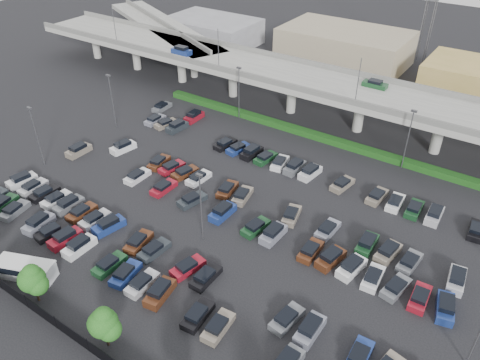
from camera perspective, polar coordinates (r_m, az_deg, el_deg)
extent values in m
plane|color=black|center=(67.29, -0.35, -3.50)|extent=(280.00, 280.00, 0.00)
cube|color=gray|center=(88.39, 11.66, 10.94)|extent=(150.00, 13.00, 1.10)
cube|color=#5D5D58|center=(82.67, 9.93, 10.27)|extent=(150.00, 0.50, 1.00)
cube|color=#5D5D58|center=(93.44, 13.35, 12.71)|extent=(150.00, 0.50, 1.00)
cylinder|color=gray|center=(127.46, -17.18, 15.49)|extent=(1.80, 1.80, 6.70)
cube|color=#5D5D58|center=(126.56, -17.42, 16.83)|extent=(2.60, 9.75, 0.50)
cylinder|color=gray|center=(117.37, -12.55, 14.62)|extent=(1.80, 1.80, 6.70)
cube|color=#5D5D58|center=(116.39, -12.75, 16.08)|extent=(2.60, 9.75, 0.50)
cylinder|color=gray|center=(108.15, -7.15, 13.48)|extent=(1.80, 1.80, 6.70)
cube|color=#5D5D58|center=(107.10, -7.27, 15.06)|extent=(2.60, 9.75, 0.50)
cylinder|color=gray|center=(100.06, -0.88, 12.00)|extent=(1.80, 1.80, 6.70)
cube|color=#5D5D58|center=(98.91, -0.89, 13.69)|extent=(2.60, 9.75, 0.50)
cylinder|color=gray|center=(93.37, 6.30, 10.11)|extent=(1.80, 1.80, 6.70)
cube|color=#5D5D58|center=(92.14, 6.42, 11.90)|extent=(2.60, 9.75, 0.50)
cylinder|color=gray|center=(88.41, 14.33, 7.79)|extent=(1.80, 1.80, 6.70)
cube|color=#5D5D58|center=(87.11, 14.62, 9.64)|extent=(2.60, 9.75, 0.50)
cylinder|color=gray|center=(85.48, 23.00, 5.08)|extent=(1.80, 1.80, 6.70)
cube|color=#5D5D58|center=(84.13, 23.48, 6.94)|extent=(2.60, 9.75, 0.50)
cube|color=navy|center=(102.50, -7.14, 15.27)|extent=(4.40, 1.82, 1.05)
cube|color=black|center=(102.24, -7.17, 15.70)|extent=(2.60, 1.60, 0.65)
cube|color=#174221|center=(88.81, 16.11, 11.09)|extent=(4.40, 1.82, 0.82)
cube|color=black|center=(88.58, 16.18, 11.46)|extent=(2.30, 1.60, 0.50)
cylinder|color=#4D4D52|center=(110.27, -15.05, 17.67)|extent=(0.14, 0.14, 8.00)
cylinder|color=#4D4D52|center=(91.93, -2.65, 15.55)|extent=(0.14, 0.14, 8.00)
cylinder|color=#4D4D52|center=(79.44, 14.19, 11.48)|extent=(0.14, 0.14, 8.00)
cube|color=gray|center=(124.29, -9.41, 17.94)|extent=(50.93, 30.13, 1.10)
cube|color=#5D5D58|center=(124.01, -9.46, 18.41)|extent=(47.34, 22.43, 1.00)
cylinder|color=gray|center=(142.53, -12.40, 18.08)|extent=(1.60, 1.60, 6.70)
cylinder|color=gray|center=(131.66, -10.49, 16.98)|extent=(1.60, 1.60, 6.70)
cylinder|color=gray|center=(121.00, -8.28, 15.65)|extent=(1.60, 1.60, 6.70)
cylinder|color=gray|center=(110.62, -5.68, 14.05)|extent=(1.60, 1.60, 6.70)
cube|color=#144012|center=(85.44, 9.21, 5.36)|extent=(66.00, 1.60, 1.10)
cube|color=black|center=(52.75, -18.75, -18.10)|extent=(70.00, 0.06, 1.80)
cylinder|color=black|center=(61.78, -27.20, -11.10)|extent=(0.10, 0.10, 2.00)
cylinder|color=black|center=(58.30, -24.55, -13.35)|extent=(0.10, 0.10, 2.00)
cylinder|color=black|center=(55.07, -21.52, -15.85)|extent=(0.10, 0.10, 2.00)
cylinder|color=black|center=(52.11, -18.04, -18.60)|extent=(0.10, 0.10, 2.00)
cylinder|color=#332316|center=(58.69, -23.49, -12.67)|extent=(0.26, 0.26, 1.96)
sphere|color=#154E14|center=(57.08, -24.04, -11.00)|extent=(3.04, 3.04, 3.04)
sphere|color=#154E14|center=(57.00, -23.42, -11.66)|extent=(2.39, 2.39, 2.39)
sphere|color=#154E14|center=(57.69, -24.37, -11.00)|extent=(2.39, 2.39, 2.39)
sphere|color=#154E14|center=(56.52, -24.12, -10.32)|extent=(2.06, 2.06, 2.06)
cylinder|color=#332316|center=(52.08, -15.90, -18.12)|extent=(0.26, 0.26, 1.97)
sphere|color=#154E14|center=(50.25, -16.34, -16.42)|extent=(3.07, 3.07, 3.07)
sphere|color=#154E14|center=(50.30, -15.58, -17.15)|extent=(2.41, 2.41, 2.41)
sphere|color=#154E14|center=(50.81, -16.81, -16.37)|extent=(2.41, 2.41, 2.41)
sphere|color=#154E14|center=(49.62, -16.37, -15.71)|extent=(2.08, 2.08, 2.08)
cube|color=white|center=(62.09, -24.60, -9.95)|extent=(7.28, 4.69, 2.02)
cube|color=black|center=(61.79, -24.70, -9.63)|extent=(6.41, 4.39, 0.91)
cube|color=white|center=(61.37, -24.85, -9.19)|extent=(7.41, 4.81, 0.24)
cube|color=#174221|center=(75.62, -26.90, -2.63)|extent=(2.66, 4.67, 0.82)
cube|color=black|center=(75.22, -27.14, -2.31)|extent=(2.03, 2.57, 0.50)
cube|color=slate|center=(73.52, -25.76, -3.38)|extent=(2.65, 4.67, 0.82)
cube|color=black|center=(73.10, -26.01, -3.06)|extent=(2.02, 2.57, 0.50)
cube|color=gray|center=(69.37, -23.31, -4.94)|extent=(2.31, 4.58, 1.05)
cube|color=black|center=(68.90, -23.46, -4.41)|extent=(1.89, 2.76, 0.65)
cube|color=black|center=(67.48, -21.93, -5.90)|extent=(2.45, 4.62, 0.82)
cube|color=black|center=(67.03, -22.18, -5.57)|extent=(1.92, 2.51, 0.50)
cube|color=maroon|center=(65.50, -20.51, -6.76)|extent=(2.20, 4.54, 1.05)
cube|color=black|center=(65.00, -20.66, -6.21)|extent=(1.82, 2.73, 0.65)
cube|color=white|center=(63.66, -18.98, -7.74)|extent=(1.83, 4.40, 1.05)
cube|color=black|center=(63.14, -19.12, -7.18)|extent=(1.61, 2.60, 0.65)
cube|color=#174221|center=(60.25, -15.60, -9.94)|extent=(1.88, 4.42, 0.82)
cube|color=black|center=(59.74, -15.84, -9.61)|extent=(1.63, 2.32, 0.50)
cube|color=navy|center=(58.63, -13.76, -11.08)|extent=(2.49, 4.63, 0.82)
cube|color=black|center=(58.11, -13.99, -10.75)|extent=(1.94, 2.52, 0.50)
cube|color=silver|center=(57.09, -11.80, -12.27)|extent=(1.91, 4.44, 0.82)
cube|color=black|center=(56.56, -12.02, -11.95)|extent=(1.65, 2.33, 0.50)
cube|color=#522915|center=(55.57, -9.73, -13.43)|extent=(2.51, 4.64, 1.05)
cube|color=black|center=(54.97, -9.81, -12.86)|extent=(2.00, 2.82, 0.65)
cube|color=black|center=(53.07, -5.15, -16.12)|extent=(2.22, 4.55, 0.82)
cube|color=black|center=(52.50, -5.33, -15.82)|extent=(1.81, 2.44, 0.50)
cube|color=gray|center=(51.96, -2.67, -17.48)|extent=(2.15, 4.53, 0.82)
cube|color=black|center=(51.37, -2.82, -17.18)|extent=(1.77, 2.42, 0.50)
cube|color=black|center=(48.61, 5.72, -21.01)|extent=(1.70, 2.66, 0.65)
cube|color=white|center=(79.48, -25.05, -0.13)|extent=(2.45, 4.62, 1.05)
cube|color=black|center=(79.06, -25.19, 0.36)|extent=(1.97, 2.81, 0.65)
cube|color=silver|center=(77.44, -23.90, -0.84)|extent=(1.96, 4.46, 0.82)
cube|color=black|center=(77.03, -24.12, -0.53)|extent=(1.68, 2.35, 0.50)
cube|color=black|center=(75.39, -22.71, -1.53)|extent=(2.01, 4.48, 0.82)
cube|color=black|center=(74.97, -22.93, -1.21)|extent=(1.70, 2.37, 0.50)
cube|color=white|center=(73.38, -21.45, -2.25)|extent=(1.95, 4.45, 0.82)
cube|color=black|center=(72.95, -21.68, -1.92)|extent=(1.67, 2.35, 0.50)
cube|color=slate|center=(71.35, -20.15, -2.93)|extent=(1.95, 4.45, 1.05)
cube|color=black|center=(70.89, -20.27, -2.40)|extent=(1.68, 2.65, 0.65)
cube|color=#522915|center=(69.51, -18.72, -3.80)|extent=(1.82, 4.40, 0.82)
cube|color=black|center=(69.06, -18.94, -3.47)|extent=(1.60, 2.30, 0.50)
cube|color=silver|center=(67.66, -17.24, -4.64)|extent=(2.14, 4.52, 0.82)
cube|color=black|center=(67.20, -17.46, -4.31)|extent=(1.77, 2.41, 0.50)
cube|color=navy|center=(65.81, -15.69, -5.45)|extent=(2.63, 4.67, 1.05)
cube|color=black|center=(65.31, -15.80, -4.89)|extent=(2.07, 2.86, 0.65)
cube|color=#522915|center=(62.52, -12.25, -7.42)|extent=(2.52, 4.64, 0.82)
cube|color=black|center=(62.02, -12.45, -7.08)|extent=(1.96, 2.53, 0.50)
cube|color=#262C31|center=(60.96, -10.40, -8.44)|extent=(2.12, 4.51, 0.82)
cube|color=black|center=(60.44, -10.59, -8.10)|extent=(1.76, 2.40, 0.50)
cube|color=maroon|center=(58.10, -6.36, -10.59)|extent=(2.70, 4.68, 0.82)
cube|color=black|center=(57.55, -6.53, -10.26)|extent=(2.05, 2.58, 0.50)
cube|color=black|center=(56.81, -4.18, -11.72)|extent=(1.85, 4.41, 0.82)
cube|color=black|center=(56.26, -4.33, -11.40)|extent=(1.61, 2.31, 0.50)
cube|color=slate|center=(52.81, 5.73, -16.52)|extent=(2.39, 4.60, 0.82)
cube|color=black|center=(52.21, 5.66, -16.22)|extent=(1.89, 2.49, 0.50)
cube|color=gray|center=(52.03, 8.50, -17.66)|extent=(1.86, 4.42, 1.05)
cube|color=black|center=(51.39, 8.58, -17.09)|extent=(1.62, 2.61, 0.65)
cube|color=navy|center=(51.17, 14.32, -20.13)|extent=(2.01, 4.48, 0.82)
cube|color=black|center=(50.55, 14.34, -19.87)|extent=(1.70, 2.37, 0.50)
cube|color=gray|center=(84.29, -19.06, 3.36)|extent=(1.83, 4.40, 1.05)
cube|color=black|center=(83.90, -19.16, 3.84)|extent=(1.61, 2.60, 0.65)
cube|color=white|center=(74.97, -12.40, 0.39)|extent=(1.82, 4.40, 0.82)
cube|color=black|center=(74.52, -12.56, 0.72)|extent=(1.60, 2.30, 0.50)
cube|color=maroon|center=(71.62, -9.28, -0.98)|extent=(1.87, 4.42, 0.82)
cube|color=black|center=(71.14, -9.43, -0.64)|extent=(1.63, 2.32, 0.50)
cube|color=#262C31|center=(68.54, -5.86, -2.47)|extent=(2.78, 4.70, 0.82)
cube|color=black|center=(68.05, -5.99, -2.13)|extent=(2.08, 2.60, 0.50)
cube|color=navy|center=(65.71, -2.13, -4.01)|extent=(1.91, 4.44, 1.05)
cube|color=black|center=(65.20, -2.14, -3.45)|extent=(1.65, 2.63, 0.65)
cube|color=#174221|center=(63.37, 1.93, -5.82)|extent=(2.42, 4.61, 0.82)
cube|color=black|center=(62.84, 1.84, -5.48)|extent=(1.91, 2.50, 0.50)
cube|color=gray|center=(62.25, 4.08, -6.64)|extent=(2.00, 4.47, 1.05)
cube|color=black|center=(61.71, 4.11, -6.07)|extent=(1.71, 2.66, 0.65)
cube|color=#522915|center=(60.53, 8.60, -8.58)|extent=(1.88, 4.42, 0.82)
cube|color=black|center=(59.97, 8.56, -8.24)|extent=(1.63, 2.32, 0.50)
cube|color=#522915|center=(59.73, 10.98, -9.44)|extent=(2.59, 4.66, 1.05)
cube|color=black|center=(59.18, 11.07, -8.87)|extent=(2.05, 2.85, 0.65)
cube|color=white|center=(59.13, 13.42, -10.39)|extent=(2.54, 4.65, 1.05)
cube|color=black|center=(58.57, 13.53, -9.82)|extent=(2.02, 2.83, 0.65)
cube|color=white|center=(58.72, 15.91, -11.42)|extent=(2.10, 4.51, 0.82)
cube|color=black|center=(58.15, 15.94, -11.11)|extent=(1.75, 2.40, 0.50)
cube|color=slate|center=(58.37, 18.46, -12.36)|extent=(2.62, 4.66, 0.82)
cube|color=black|center=(57.79, 18.51, -12.05)|extent=(2.01, 2.56, 0.50)
cube|color=maroon|center=(58.14, 21.06, -13.29)|extent=(2.02, 4.48, 0.82)
cube|color=black|center=(57.56, 21.13, -12.99)|extent=(1.71, 2.37, 0.50)
cube|color=navy|center=(57.96, 23.71, -14.11)|extent=(2.73, 4.69, 1.05)
cube|color=black|center=(57.39, 23.91, -13.56)|extent=(2.12, 2.88, 0.65)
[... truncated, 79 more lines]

